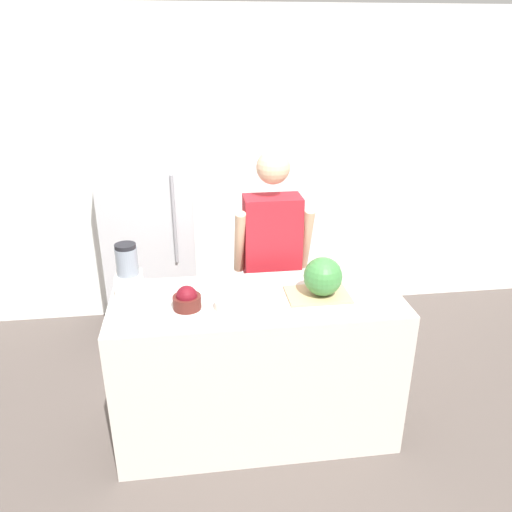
% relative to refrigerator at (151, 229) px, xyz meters
% --- Properties ---
extents(ground_plane, '(14.00, 14.00, 0.00)m').
position_rel_refrigerator_xyz_m(ground_plane, '(0.68, -1.62, -0.94)').
color(ground_plane, '#564C47').
extents(wall_back, '(8.00, 0.06, 2.60)m').
position_rel_refrigerator_xyz_m(wall_back, '(0.68, 0.38, 0.36)').
color(wall_back, white).
rests_on(wall_back, ground_plane).
extents(counter_island, '(1.69, 0.67, 0.96)m').
position_rel_refrigerator_xyz_m(counter_island, '(0.68, -1.28, -0.47)').
color(counter_island, beige).
rests_on(counter_island, ground_plane).
extents(refrigerator, '(0.69, 0.69, 1.89)m').
position_rel_refrigerator_xyz_m(refrigerator, '(0.00, 0.00, 0.00)').
color(refrigerator, '#B7B7BC').
rests_on(refrigerator, ground_plane).
extents(person, '(0.52, 0.27, 1.69)m').
position_rel_refrigerator_xyz_m(person, '(0.87, -0.70, -0.07)').
color(person, gray).
rests_on(person, ground_plane).
extents(cutting_board, '(0.36, 0.25, 0.01)m').
position_rel_refrigerator_xyz_m(cutting_board, '(1.04, -1.30, 0.02)').
color(cutting_board, tan).
rests_on(cutting_board, counter_island).
extents(watermelon, '(0.22, 0.22, 0.22)m').
position_rel_refrigerator_xyz_m(watermelon, '(1.06, -1.31, 0.14)').
color(watermelon, '#3D7F3D').
rests_on(watermelon, cutting_board).
extents(bowl_cherries, '(0.16, 0.16, 0.13)m').
position_rel_refrigerator_xyz_m(bowl_cherries, '(0.29, -1.35, 0.07)').
color(bowl_cherries, '#511E19').
rests_on(bowl_cherries, counter_island).
extents(bowl_cream, '(0.15, 0.15, 0.09)m').
position_rel_refrigerator_xyz_m(bowl_cream, '(0.51, -1.39, 0.04)').
color(bowl_cream, white).
rests_on(bowl_cream, counter_island).
extents(blender, '(0.15, 0.15, 0.31)m').
position_rel_refrigerator_xyz_m(blender, '(-0.05, -1.12, 0.15)').
color(blender, silver).
rests_on(blender, counter_island).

